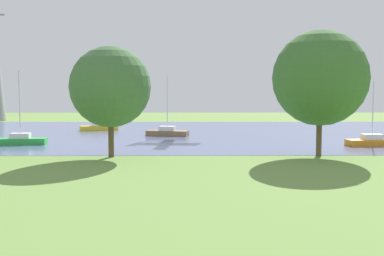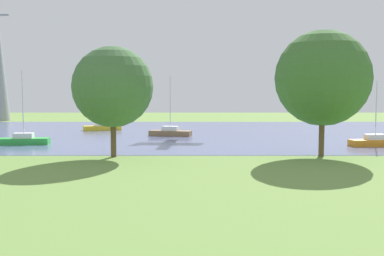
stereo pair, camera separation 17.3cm
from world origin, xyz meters
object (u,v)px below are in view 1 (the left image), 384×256
at_px(sailboat_green, 21,140).
at_px(sailboat_yellow, 99,127).
at_px(sailboat_orange, 372,141).
at_px(sailboat_brown, 167,132).
at_px(tree_west_near, 320,78).
at_px(tree_east_near, 110,87).

bearing_deg(sailboat_green, sailboat_yellow, 74.02).
height_order(sailboat_green, sailboat_orange, sailboat_green).
bearing_deg(sailboat_orange, sailboat_green, 177.75).
relative_size(sailboat_green, sailboat_brown, 1.04).
bearing_deg(sailboat_yellow, sailboat_green, -105.98).
bearing_deg(sailboat_brown, sailboat_yellow, 141.19).
xyz_separation_m(sailboat_orange, tree_west_near, (-6.92, -6.70, 5.76)).
xyz_separation_m(sailboat_brown, tree_west_near, (12.84, -16.53, 5.75)).
xyz_separation_m(sailboat_brown, tree_east_near, (-3.70, -16.99, 5.05)).
height_order(sailboat_green, tree_east_near, tree_east_near).
height_order(sailboat_brown, tree_west_near, tree_west_near).
distance_m(sailboat_brown, tree_west_near, 21.70).
distance_m(sailboat_green, sailboat_orange, 33.62).
bearing_deg(tree_west_near, sailboat_yellow, 132.67).
bearing_deg(tree_east_near, tree_west_near, 1.60).
height_order(sailboat_orange, tree_east_near, tree_east_near).
xyz_separation_m(sailboat_yellow, sailboat_brown, (9.26, -7.45, 0.01)).
relative_size(tree_east_near, tree_west_near, 0.87).
distance_m(sailboat_green, tree_west_near, 28.44).
bearing_deg(sailboat_orange, sailboat_brown, 153.56).
relative_size(sailboat_orange, tree_east_near, 0.70).
relative_size(sailboat_yellow, tree_east_near, 0.70).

